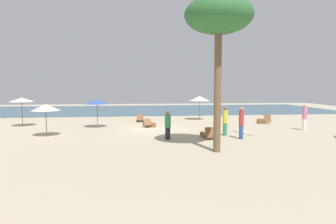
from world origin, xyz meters
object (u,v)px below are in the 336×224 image
umbrella_3 (97,102)px  lounger_1 (149,124)px  umbrella_1 (46,107)px  palm_1 (219,18)px  umbrella_0 (22,100)px  lounger_3 (262,121)px  lounger_2 (209,135)px  person_0 (241,122)px  surfboard (243,132)px  person_2 (305,117)px  lounger_0 (140,119)px  person_3 (168,125)px  person_1 (225,121)px  umbrella_2 (200,98)px

umbrella_3 → lounger_1: (3.89, 0.40, -1.78)m
umbrella_1 → palm_1: (9.37, -5.36, 4.48)m
umbrella_0 → lounger_3: bearing=0.7°
lounger_2 → person_0: size_ratio=0.89×
umbrella_0 → surfboard: (15.88, -4.70, -2.06)m
umbrella_0 → person_2: (20.61, -4.05, -1.12)m
lounger_0 → surfboard: 10.01m
person_0 → person_3: person_0 is taller
person_3 → surfboard: person_3 is taller
lounger_1 → person_2: person_2 is taller
umbrella_0 → lounger_2: (13.04, -6.43, -1.92)m
umbrella_3 → person_1: bearing=-27.7°
person_2 → person_0: bearing=-153.1°
lounger_0 → lounger_1: size_ratio=0.95×
lounger_0 → person_2: size_ratio=0.90×
umbrella_0 → umbrella_3: bearing=-11.9°
umbrella_3 → person_0: size_ratio=1.11×
person_1 → umbrella_0: bearing=158.3°
umbrella_2 → palm_1: bearing=-98.9°
umbrella_0 → lounger_3: 19.47m
lounger_1 → person_2: (10.91, -3.24, 0.79)m
person_0 → palm_1: bearing=-126.8°
person_0 → person_1: (-0.59, 1.30, -0.05)m
person_0 → person_1: bearing=114.3°
umbrella_3 → lounger_1: umbrella_3 is taller
lounger_1 → lounger_2: (3.34, -5.61, 0.00)m
umbrella_0 → lounger_2: bearing=-26.2°
palm_1 → surfboard: 8.99m
umbrella_3 → lounger_3: bearing=6.1°
umbrella_3 → lounger_1: bearing=5.9°
umbrella_0 → lounger_2: umbrella_0 is taller
umbrella_0 → surfboard: bearing=-16.5°
person_2 → surfboard: size_ratio=0.83×
umbrella_1 → lounger_3: (16.26, 5.04, -1.66)m
umbrella_0 → person_3: umbrella_0 is taller
lounger_2 → lounger_0: bearing=113.6°
lounger_0 → person_3: bearing=-81.2°
umbrella_0 → umbrella_3: umbrella_0 is taller
umbrella_1 → umbrella_3: bearing=52.9°
lounger_0 → person_0: 11.26m
lounger_1 → palm_1: (2.78, -9.34, 6.13)m
umbrella_1 → umbrella_2: umbrella_2 is taller
umbrella_2 → palm_1: palm_1 is taller
umbrella_2 → lounger_3: umbrella_2 is taller
lounger_3 → person_0: person_0 is taller
lounger_3 → surfboard: bearing=-125.3°
umbrella_2 → person_3: bearing=-113.0°
lounger_3 → person_1: size_ratio=0.94×
umbrella_1 → person_2: umbrella_1 is taller
lounger_0 → person_1: person_1 is taller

